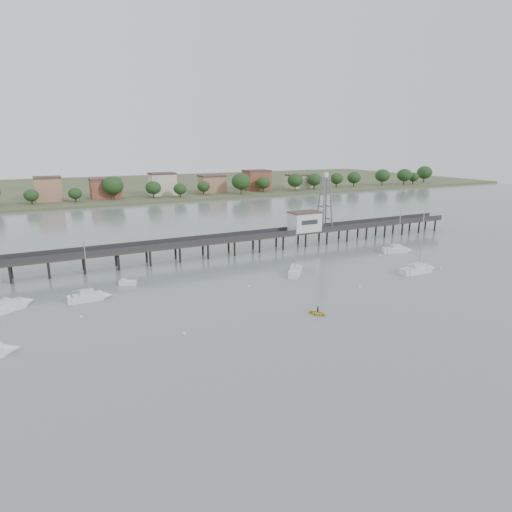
{
  "coord_description": "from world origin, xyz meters",
  "views": [
    {
      "loc": [
        -37.55,
        -36.24,
        27.15
      ],
      "look_at": [
        1.4,
        42.0,
        4.0
      ],
      "focal_mm": 30.0,
      "sensor_mm": 36.0,
      "label": 1
    }
  ],
  "objects_px": {
    "sailboat_c": "(296,270)",
    "white_tender": "(127,283)",
    "sailboat_f": "(11,306)",
    "sailboat_b": "(93,296)",
    "lattice_tower": "(325,203)",
    "yellow_dinghy": "(318,314)",
    "pier": "(218,241)",
    "sailboat_d": "(422,269)",
    "sailboat_e": "(400,250)"
  },
  "relations": [
    {
      "from": "sailboat_f",
      "to": "sailboat_b",
      "type": "bearing_deg",
      "value": -39.54
    },
    {
      "from": "sailboat_f",
      "to": "lattice_tower",
      "type": "bearing_deg",
      "value": -20.24
    },
    {
      "from": "yellow_dinghy",
      "to": "sailboat_d",
      "type": "bearing_deg",
      "value": -15.09
    },
    {
      "from": "sailboat_d",
      "to": "white_tender",
      "type": "relative_size",
      "value": 4.04
    },
    {
      "from": "sailboat_b",
      "to": "sailboat_d",
      "type": "bearing_deg",
      "value": -13.89
    },
    {
      "from": "sailboat_e",
      "to": "sailboat_f",
      "type": "height_order",
      "value": "sailboat_f"
    },
    {
      "from": "sailboat_b",
      "to": "white_tender",
      "type": "bearing_deg",
      "value": 38.47
    },
    {
      "from": "sailboat_e",
      "to": "sailboat_d",
      "type": "bearing_deg",
      "value": -100.3
    },
    {
      "from": "sailboat_d",
      "to": "sailboat_c",
      "type": "bearing_deg",
      "value": 154.19
    },
    {
      "from": "sailboat_e",
      "to": "white_tender",
      "type": "relative_size",
      "value": 3.37
    },
    {
      "from": "yellow_dinghy",
      "to": "sailboat_c",
      "type": "bearing_deg",
      "value": 35.99
    },
    {
      "from": "sailboat_c",
      "to": "sailboat_f",
      "type": "bearing_deg",
      "value": 126.25
    },
    {
      "from": "sailboat_d",
      "to": "sailboat_e",
      "type": "distance_m",
      "value": 17.19
    },
    {
      "from": "sailboat_f",
      "to": "pier",
      "type": "bearing_deg",
      "value": -11.71
    },
    {
      "from": "pier",
      "to": "yellow_dinghy",
      "type": "bearing_deg",
      "value": -89.32
    },
    {
      "from": "pier",
      "to": "lattice_tower",
      "type": "bearing_deg",
      "value": 0.0
    },
    {
      "from": "sailboat_f",
      "to": "white_tender",
      "type": "distance_m",
      "value": 20.42
    },
    {
      "from": "sailboat_b",
      "to": "sailboat_f",
      "type": "distance_m",
      "value": 12.96
    },
    {
      "from": "lattice_tower",
      "to": "white_tender",
      "type": "bearing_deg",
      "value": -166.98
    },
    {
      "from": "sailboat_e",
      "to": "yellow_dinghy",
      "type": "distance_m",
      "value": 49.01
    },
    {
      "from": "sailboat_e",
      "to": "sailboat_b",
      "type": "height_order",
      "value": "sailboat_e"
    },
    {
      "from": "pier",
      "to": "sailboat_e",
      "type": "bearing_deg",
      "value": -22.44
    },
    {
      "from": "sailboat_c",
      "to": "sailboat_d",
      "type": "height_order",
      "value": "sailboat_d"
    },
    {
      "from": "lattice_tower",
      "to": "sailboat_b",
      "type": "height_order",
      "value": "lattice_tower"
    },
    {
      "from": "sailboat_f",
      "to": "sailboat_e",
      "type": "bearing_deg",
      "value": -33.33
    },
    {
      "from": "sailboat_b",
      "to": "sailboat_c",
      "type": "bearing_deg",
      "value": -4.93
    },
    {
      "from": "sailboat_f",
      "to": "yellow_dinghy",
      "type": "height_order",
      "value": "sailboat_f"
    },
    {
      "from": "pier",
      "to": "lattice_tower",
      "type": "relative_size",
      "value": 9.68
    },
    {
      "from": "pier",
      "to": "sailboat_c",
      "type": "height_order",
      "value": "sailboat_c"
    },
    {
      "from": "sailboat_d",
      "to": "sailboat_f",
      "type": "relative_size",
      "value": 0.97
    },
    {
      "from": "lattice_tower",
      "to": "sailboat_c",
      "type": "bearing_deg",
      "value": -136.3
    },
    {
      "from": "yellow_dinghy",
      "to": "white_tender",
      "type": "bearing_deg",
      "value": 99.3
    },
    {
      "from": "white_tender",
      "to": "pier",
      "type": "bearing_deg",
      "value": 48.59
    },
    {
      "from": "white_tender",
      "to": "yellow_dinghy",
      "type": "height_order",
      "value": "yellow_dinghy"
    },
    {
      "from": "lattice_tower",
      "to": "yellow_dinghy",
      "type": "distance_m",
      "value": 53.7
    },
    {
      "from": "sailboat_d",
      "to": "yellow_dinghy",
      "type": "relative_size",
      "value": 5.04
    },
    {
      "from": "sailboat_e",
      "to": "sailboat_b",
      "type": "xyz_separation_m",
      "value": [
        -74.41,
        -1.29,
        0.0
      ]
    },
    {
      "from": "white_tender",
      "to": "sailboat_b",
      "type": "bearing_deg",
      "value": -118.59
    },
    {
      "from": "sailboat_d",
      "to": "sailboat_b",
      "type": "height_order",
      "value": "sailboat_d"
    },
    {
      "from": "lattice_tower",
      "to": "sailboat_f",
      "type": "relative_size",
      "value": 1.03
    },
    {
      "from": "sailboat_c",
      "to": "white_tender",
      "type": "distance_m",
      "value": 35.07
    },
    {
      "from": "yellow_dinghy",
      "to": "sailboat_e",
      "type": "bearing_deg",
      "value": -0.82
    },
    {
      "from": "pier",
      "to": "yellow_dinghy",
      "type": "height_order",
      "value": "pier"
    },
    {
      "from": "pier",
      "to": "yellow_dinghy",
      "type": "relative_size",
      "value": 52.07
    },
    {
      "from": "sailboat_c",
      "to": "sailboat_f",
      "type": "xyz_separation_m",
      "value": [
        -54.04,
        3.41,
        -0.01
      ]
    },
    {
      "from": "sailboat_b",
      "to": "yellow_dinghy",
      "type": "xyz_separation_m",
      "value": [
        32.1,
        -23.44,
        -0.65
      ]
    },
    {
      "from": "sailboat_c",
      "to": "sailboat_e",
      "type": "bearing_deg",
      "value": -44.5
    },
    {
      "from": "lattice_tower",
      "to": "white_tender",
      "type": "height_order",
      "value": "lattice_tower"
    },
    {
      "from": "pier",
      "to": "sailboat_f",
      "type": "relative_size",
      "value": 10.0
    },
    {
      "from": "sailboat_c",
      "to": "white_tender",
      "type": "height_order",
      "value": "sailboat_c"
    }
  ]
}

